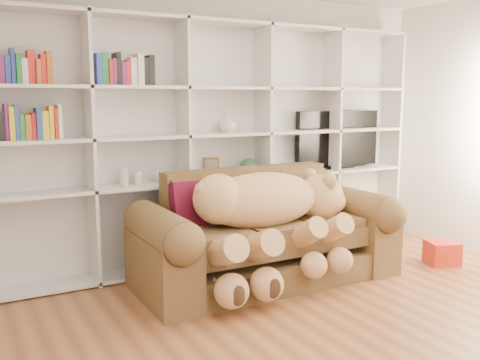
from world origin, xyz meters
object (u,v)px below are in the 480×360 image
gift_box (442,253)px  sofa (265,239)px  teddy_bear (269,212)px  tv (337,140)px

gift_box → sofa: bearing=165.2°
teddy_bear → tv: tv is taller
sofa → gift_box: bearing=-14.8°
sofa → tv: size_ratio=2.17×
teddy_bear → tv: 1.80m
teddy_bear → gift_box: (1.88, -0.27, -0.56)m
teddy_bear → gift_box: bearing=-11.8°
sofa → gift_box: (1.79, -0.47, -0.26)m
sofa → gift_box: size_ratio=8.21×
teddy_bear → sofa: bearing=62.9°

